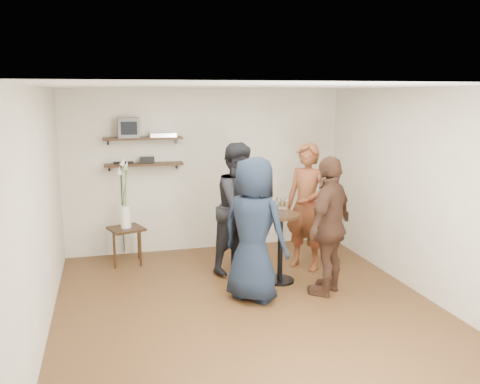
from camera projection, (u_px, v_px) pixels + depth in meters
name	position (u px, v px, depth m)	size (l,w,h in m)	color
room	(248.00, 201.00, 5.85)	(4.58, 5.08, 2.68)	#3F2814
shelf_upper	(143.00, 138.00, 7.75)	(1.20, 0.25, 0.04)	black
shelf_lower	(144.00, 164.00, 7.82)	(1.20, 0.25, 0.04)	black
crt_monitor	(129.00, 128.00, 7.66)	(0.32, 0.30, 0.30)	#59595B
dvd_deck	(163.00, 135.00, 7.82)	(0.40, 0.24, 0.06)	silver
radio	(147.00, 160.00, 7.82)	(0.22, 0.10, 0.10)	black
power_strip	(123.00, 162.00, 7.79)	(0.30, 0.05, 0.03)	black
side_table	(126.00, 234.00, 7.59)	(0.59, 0.59, 0.56)	black
vase_lilies	(125.00, 205.00, 7.51)	(0.20, 0.21, 1.08)	white
drinks_table	(280.00, 238.00, 6.82)	(0.52, 0.52, 0.95)	black
wine_glass_fl	(276.00, 205.00, 6.69)	(0.06, 0.06, 0.19)	silver
wine_glass_fr	(286.00, 203.00, 6.73)	(0.07, 0.07, 0.22)	silver
wine_glass_bl	(278.00, 203.00, 6.78)	(0.07, 0.07, 0.21)	silver
wine_glass_br	(283.00, 203.00, 6.75)	(0.07, 0.07, 0.22)	silver
person_plaid	(307.00, 207.00, 7.32)	(0.67, 0.44, 1.84)	red
person_dark	(240.00, 208.00, 7.21)	(0.90, 0.70, 1.86)	black
person_navy	(254.00, 230.00, 6.18)	(0.87, 0.57, 1.79)	black
person_brown	(330.00, 226.00, 6.39)	(1.04, 0.43, 1.77)	#3F271B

